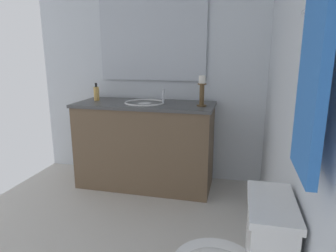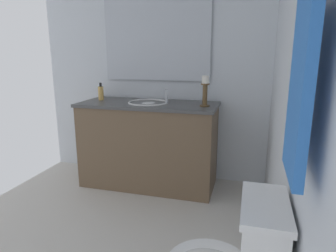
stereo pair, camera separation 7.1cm
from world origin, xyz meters
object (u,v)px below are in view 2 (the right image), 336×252
object	(u,v)px
vanity_cabinet	(149,144)
sink_basin	(148,107)
towel_near_vanity	(300,88)
soap_bottle	(101,93)
candle_holder_tall	(205,90)
mirror	(156,40)

from	to	relation	value
vanity_cabinet	sink_basin	world-z (taller)	sink_basin
vanity_cabinet	towel_near_vanity	distance (m)	2.28
soap_bottle	vanity_cabinet	bearing A→B (deg)	85.41
sink_basin	towel_near_vanity	xyz separation A→B (m)	(1.82, 1.11, 0.42)
candle_holder_tall	towel_near_vanity	bearing A→B (deg)	17.00
vanity_cabinet	mirror	xyz separation A→B (m)	(-0.28, 0.00, 1.04)
sink_basin	soap_bottle	bearing A→B (deg)	-94.58
mirror	towel_near_vanity	bearing A→B (deg)	27.87
candle_holder_tall	sink_basin	bearing A→B (deg)	-94.18
candle_holder_tall	soap_bottle	world-z (taller)	candle_holder_tall
towel_near_vanity	candle_holder_tall	bearing A→B (deg)	-163.00
candle_holder_tall	soap_bottle	bearing A→B (deg)	-94.37
candle_holder_tall	soap_bottle	size ratio (longest dim) A/B	1.55
vanity_cabinet	soap_bottle	size ratio (longest dim) A/B	7.62
vanity_cabinet	mirror	world-z (taller)	mirror
sink_basin	mirror	world-z (taller)	mirror
sink_basin	candle_holder_tall	distance (m)	0.60
soap_bottle	towel_near_vanity	distance (m)	2.50
sink_basin	vanity_cabinet	bearing A→B (deg)	-90.00
sink_basin	mirror	size ratio (longest dim) A/B	0.36
sink_basin	soap_bottle	distance (m)	0.55
candle_holder_tall	towel_near_vanity	size ratio (longest dim) A/B	0.52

